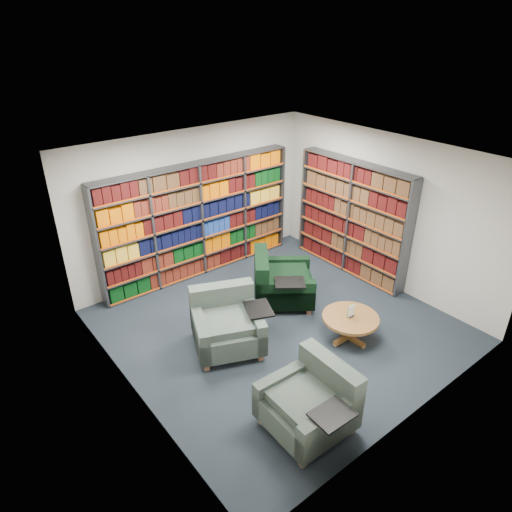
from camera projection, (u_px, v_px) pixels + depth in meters
room_shell at (281, 250)px, 6.89m from camera, size 5.02×5.02×2.82m
bookshelf_back at (199, 220)px, 8.65m from camera, size 4.00×0.28×2.20m
bookshelf_right at (352, 219)px, 8.73m from camera, size 0.28×2.50×2.20m
chair_teal_left at (226, 324)px, 6.96m from camera, size 1.33×1.29×0.90m
chair_green_right at (278, 283)px, 8.02m from camera, size 1.40×1.42×0.91m
chair_teal_front at (313, 403)px, 5.56m from camera, size 0.98×1.13×0.87m
coffee_table at (350, 321)px, 7.09m from camera, size 0.88×0.88×0.62m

